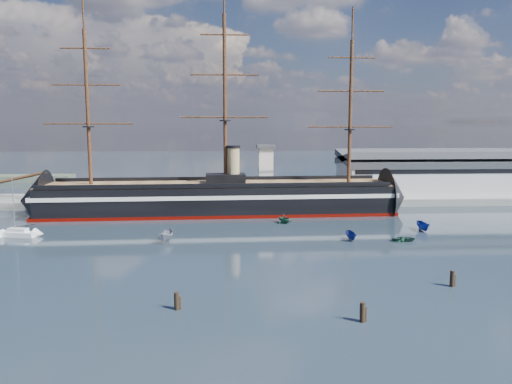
{
  "coord_description": "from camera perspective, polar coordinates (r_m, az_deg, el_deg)",
  "views": [
    {
      "loc": [
        -7.78,
        -67.35,
        23.41
      ],
      "look_at": [
        -1.92,
        35.0,
        9.0
      ],
      "focal_mm": 35.0,
      "sensor_mm": 36.0,
      "label": 1
    }
  ],
  "objects": [
    {
      "name": "ground",
      "position": [
        110.15,
        0.85,
        -4.27
      ],
      "size": [
        600.0,
        600.0,
        0.0
      ],
      "primitive_type": "plane",
      "color": "#1B2830",
      "rests_on": "ground"
    },
    {
      "name": "quay",
      "position": [
        146.33,
        3.75,
        -1.22
      ],
      "size": [
        180.0,
        18.0,
        2.0
      ],
      "primitive_type": "cube",
      "color": "slate",
      "rests_on": "ground"
    },
    {
      "name": "warehouse",
      "position": [
        162.1,
        20.7,
        2.02
      ],
      "size": [
        63.0,
        21.0,
        11.6
      ],
      "color": "#B7BABC",
      "rests_on": "ground"
    },
    {
      "name": "quay_tower",
      "position": [
        141.42,
        1.11,
        2.46
      ],
      "size": [
        5.0,
        5.0,
        15.0
      ],
      "color": "silver",
      "rests_on": "ground"
    },
    {
      "name": "warship",
      "position": [
        128.88,
        -5.14,
        -0.68
      ],
      "size": [
        113.11,
        18.92,
        53.94
      ],
      "rotation": [
        0.0,
        0.0,
        0.03
      ],
      "color": "black",
      "rests_on": "ground"
    },
    {
      "name": "sailboat",
      "position": [
        114.17,
        -25.55,
        -4.22
      ],
      "size": [
        8.02,
        4.15,
        12.32
      ],
      "rotation": [
        0.0,
        0.0,
        -0.26
      ],
      "color": "white",
      "rests_on": "ground"
    },
    {
      "name": "motorboat_a",
      "position": [
        100.24,
        -10.18,
        -5.63
      ],
      "size": [
        6.84,
        3.28,
        2.63
      ],
      "primitive_type": "imported",
      "rotation": [
        0.0,
        0.0,
        -0.14
      ],
      "color": "gray",
      "rests_on": "ground"
    },
    {
      "name": "motorboat_c",
      "position": [
        102.0,
        10.84,
        -5.41
      ],
      "size": [
        5.29,
        2.11,
        2.09
      ],
      "primitive_type": "imported",
      "rotation": [
        0.0,
        0.0,
        0.04
      ],
      "color": "navy",
      "rests_on": "ground"
    },
    {
      "name": "motorboat_d",
      "position": [
        116.8,
        3.24,
        -3.57
      ],
      "size": [
        7.38,
        6.24,
        2.52
      ],
      "primitive_type": "imported",
      "rotation": [
        0.0,
        0.0,
        0.58
      ],
      "color": "#1D4B39",
      "rests_on": "ground"
    },
    {
      "name": "motorboat_e",
      "position": [
        103.56,
        16.55,
        -5.4
      ],
      "size": [
        1.33,
        2.92,
        1.33
      ],
      "primitive_type": "imported",
      "rotation": [
        0.0,
        0.0,
        1.5
      ],
      "color": "#1D4537",
      "rests_on": "ground"
    },
    {
      "name": "motorboat_f",
      "position": [
        114.5,
        18.55,
        -4.22
      ],
      "size": [
        6.1,
        2.27,
        2.43
      ],
      "primitive_type": "imported",
      "rotation": [
        0.0,
        0.0,
        0.01
      ],
      "color": "navy",
      "rests_on": "ground"
    },
    {
      "name": "piling_near_left",
      "position": [
        65.23,
        -9.03,
        -13.13
      ],
      "size": [
        0.64,
        0.64,
        2.96
      ],
      "primitive_type": "cylinder",
      "color": "black",
      "rests_on": "ground"
    },
    {
      "name": "piling_near_mid",
      "position": [
        62.1,
        12.04,
        -14.33
      ],
      "size": [
        0.64,
        0.64,
        3.09
      ],
      "primitive_type": "cylinder",
      "color": "black",
      "rests_on": "ground"
    },
    {
      "name": "piling_near_right",
      "position": [
        78.04,
        21.46,
        -10.03
      ],
      "size": [
        0.64,
        0.64,
        3.05
      ],
      "primitive_type": "cylinder",
      "color": "black",
      "rests_on": "ground"
    }
  ]
}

